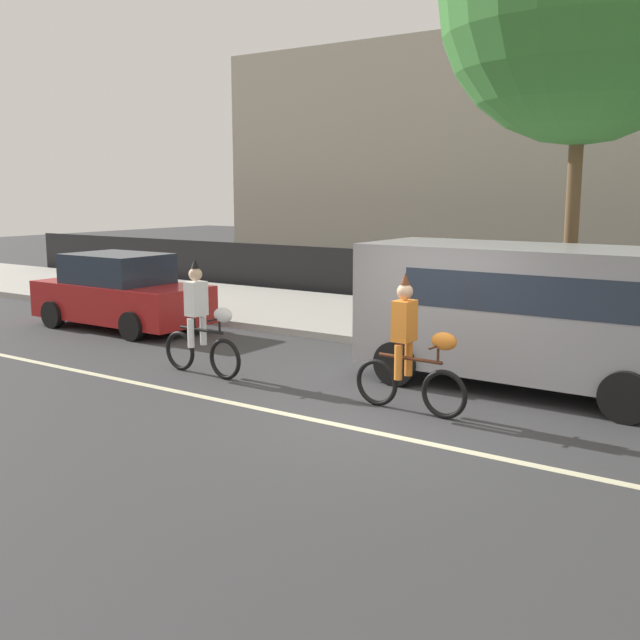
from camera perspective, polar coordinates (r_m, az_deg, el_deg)
The scene contains 8 objects.
ground_plane at distance 10.02m, azimuth 4.79°, elevation -7.63°, with size 80.00×80.00×0.00m, color #38383A.
road_centre_line at distance 9.61m, azimuth 3.31°, elevation -8.36°, with size 36.00×0.14×0.01m, color beige.
sidewalk_curb at distance 15.83m, azimuth 16.47°, elevation -1.22°, with size 60.00×5.00×0.15m, color #ADAAA3.
fence_line at distance 18.49m, azimuth 19.34°, elevation 2.14°, with size 40.00×0.08×1.40m, color black.
parade_cyclist_zebra at distance 12.36m, azimuth -9.00°, elevation -0.35°, with size 1.72×0.50×1.92m.
parade_cyclist_orange at distance 10.22m, azimuth 6.96°, elevation -2.45°, with size 1.72×0.50×1.92m.
parked_van_grey at distance 11.75m, azimuth 15.87°, elevation 1.03°, with size 5.00×2.22×2.18m.
parked_car_red at distance 17.00m, azimuth -14.95°, elevation 2.00°, with size 4.10×1.92×1.64m.
Camera 1 is at (4.67, -8.34, 3.01)m, focal length 42.00 mm.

